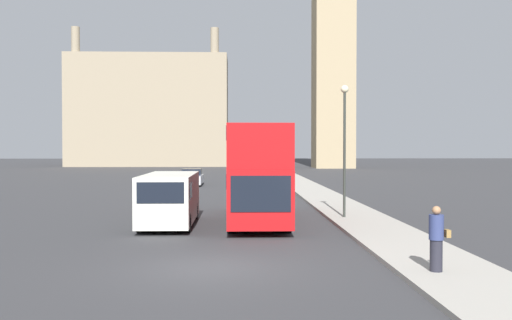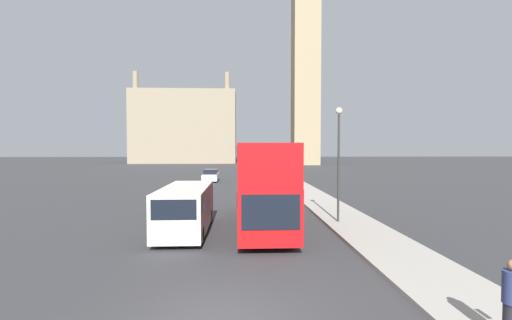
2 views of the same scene
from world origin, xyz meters
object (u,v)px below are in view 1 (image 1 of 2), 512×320
object	(u,v)px
red_double_decker_bus	(256,169)
parked_sedan	(192,178)
street_lamp	(345,131)
white_van	(170,198)
pedestrian	(437,239)

from	to	relation	value
red_double_decker_bus	parked_sedan	distance (m)	24.75
street_lamp	parked_sedan	world-z (taller)	street_lamp
parked_sedan	red_double_decker_bus	bearing A→B (deg)	-78.70
red_double_decker_bus	white_van	xyz separation A→B (m)	(-3.77, -1.49, -1.18)
pedestrian	parked_sedan	xyz separation A→B (m)	(-9.17, 35.60, -0.33)
pedestrian	parked_sedan	distance (m)	36.77
red_double_decker_bus	street_lamp	world-z (taller)	street_lamp
parked_sedan	street_lamp	bearing A→B (deg)	-69.69
pedestrian	white_van	bearing A→B (deg)	129.30
parked_sedan	white_van	bearing A→B (deg)	-87.63
street_lamp	parked_sedan	xyz separation A→B (m)	(-8.93, 24.12, -3.45)
pedestrian	street_lamp	xyz separation A→B (m)	(-0.24, 11.49, 3.11)
red_double_decker_bus	white_van	size ratio (longest dim) A/B	1.70
white_van	red_double_decker_bus	bearing A→B (deg)	21.53
white_van	street_lamp	size ratio (longest dim) A/B	1.00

